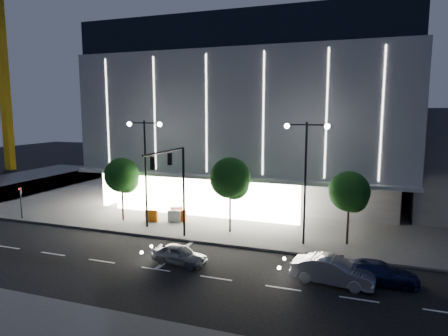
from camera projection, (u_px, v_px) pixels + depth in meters
ground at (141, 257)px, 26.87m from camera, size 160.00×160.00×0.00m
sidewalk_museum at (284, 193)px, 47.58m from camera, size 70.00×40.00×0.15m
museum at (265, 115)px, 45.36m from camera, size 30.00×25.80×18.00m
traffic_mast at (175, 177)px, 28.93m from camera, size 0.33×5.89×7.07m
street_lamp_west at (145, 158)px, 32.61m from camera, size 3.16×0.36×9.00m
street_lamp_east at (306, 165)px, 28.30m from camera, size 3.16×0.36×9.00m
ped_signal_far at (21, 199)px, 35.77m from camera, size 0.22×0.24×3.00m
tower_crane at (6, 43)px, 63.65m from camera, size 32.00×2.00×28.50m
tree_left at (122, 177)px, 34.82m from camera, size 3.02×3.02×5.72m
tree_mid at (231, 180)px, 31.46m from camera, size 3.25×3.25×6.15m
tree_right at (349, 194)px, 28.54m from camera, size 2.91×2.91×5.51m
car_lead at (179, 254)px, 25.61m from camera, size 3.84×1.94×1.25m
car_second at (333, 271)px, 22.66m from camera, size 4.79×2.16×1.53m
car_third at (379, 273)px, 22.69m from camera, size 4.49×2.04×1.27m
barrier_a at (152, 216)px, 34.93m from camera, size 1.12×0.34×1.00m
barrier_b at (177, 212)px, 36.16m from camera, size 1.11×0.66×1.00m
barrier_c at (181, 215)px, 35.05m from camera, size 1.13×0.50×1.00m
barrier_d at (174, 216)px, 34.80m from camera, size 1.13×0.49×1.00m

